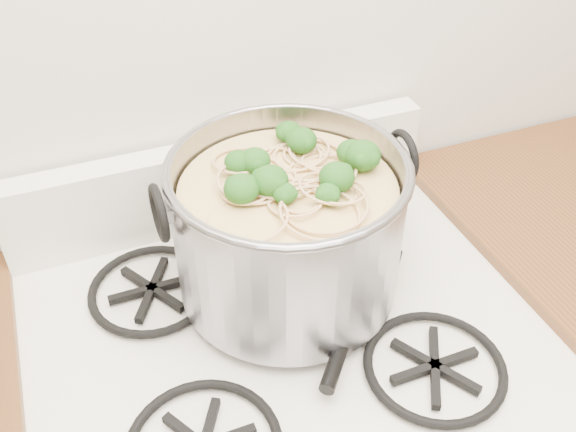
{
  "coord_description": "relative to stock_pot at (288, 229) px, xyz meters",
  "views": [
    {
      "loc": [
        -0.24,
        0.66,
        1.65
      ],
      "look_at": [
        0.03,
        1.34,
        1.06
      ],
      "focal_mm": 40.0,
      "sensor_mm": 36.0,
      "label": 1
    }
  ],
  "objects": [
    {
      "name": "spatula",
      "position": [
        0.13,
        -0.02,
        -0.1
      ],
      "size": [
        0.42,
        0.42,
        0.02
      ],
      "primitive_type": null,
      "rotation": [
        0.0,
        0.0,
        -0.7
      ],
      "color": "black",
      "rests_on": "gas_range"
    },
    {
      "name": "stock_pot",
      "position": [
        0.0,
        0.0,
        0.0
      ],
      "size": [
        0.38,
        0.35,
        0.24
      ],
      "color": "gray",
      "rests_on": "gas_range"
    },
    {
      "name": "glass_bowl",
      "position": [
        0.11,
        0.2,
        -0.1
      ],
      "size": [
        0.13,
        0.13,
        0.03
      ],
      "primitive_type": "imported",
      "rotation": [
        0.0,
        0.0,
        -0.03
      ],
      "color": "white",
      "rests_on": "gas_range"
    }
  ]
}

